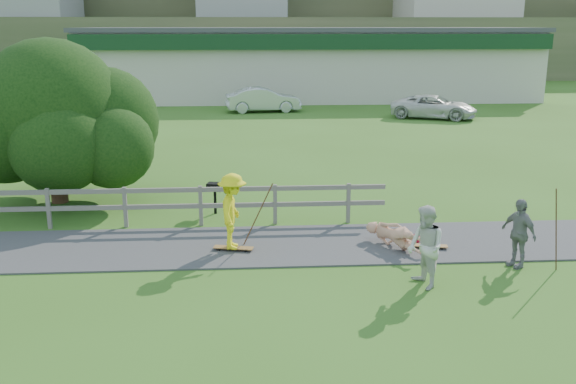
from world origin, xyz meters
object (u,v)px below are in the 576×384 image
at_px(spectator_a, 425,247).
at_px(spectator_b, 518,233).
at_px(car_silver, 263,100).
at_px(car_white, 434,107).
at_px(skater_rider, 233,215).
at_px(bbq, 215,198).
at_px(tree, 54,138).
at_px(skater_fallen, 395,236).

xyz_separation_m(spectator_a, spectator_b, (2.39, 1.01, -0.08)).
height_order(car_silver, car_white, car_silver).
height_order(skater_rider, spectator_b, skater_rider).
relative_size(spectator_b, bbq, 1.74).
relative_size(tree, bbq, 7.51).
distance_m(spectator_b, car_silver, 27.39).
bearing_deg(skater_fallen, car_silver, 65.67).
relative_size(skater_rider, tree, 0.27).
bearing_deg(car_silver, skater_rider, 170.56).
bearing_deg(spectator_a, car_silver, 171.63).
bearing_deg(bbq, spectator_b, -19.67).
distance_m(skater_rider, tree, 7.30).
distance_m(spectator_b, bbq, 8.33).
height_order(spectator_b, car_white, spectator_b).
xyz_separation_m(skater_fallen, bbq, (-4.46, 3.33, 0.12)).
bearing_deg(spectator_b, skater_fallen, -143.48).
height_order(car_white, tree, tree).
distance_m(skater_rider, car_silver, 25.62).
bearing_deg(car_silver, bbq, 168.64).
xyz_separation_m(skater_rider, spectator_b, (6.34, -1.38, -0.12)).
distance_m(spectator_b, tree, 13.31).
distance_m(tree, bbq, 5.28).
bearing_deg(skater_rider, spectator_b, -96.56).
bearing_deg(spectator_a, spectator_b, 99.62).
bearing_deg(car_silver, car_white, -116.09).
xyz_separation_m(spectator_a, car_white, (7.34, 24.41, -0.19)).
height_order(spectator_a, tree, tree).
height_order(skater_fallen, car_silver, car_silver).
xyz_separation_m(car_white, bbq, (-11.86, -18.75, -0.22)).
distance_m(spectator_b, car_white, 23.91).
relative_size(skater_fallen, spectator_b, 1.15).
height_order(spectator_b, car_silver, spectator_b).
xyz_separation_m(spectator_a, car_silver, (-2.47, 27.98, -0.10)).
relative_size(skater_fallen, tree, 0.27).
distance_m(car_silver, bbq, 22.41).
height_order(skater_fallen, car_white, car_white).
bearing_deg(car_white, spectator_a, -172.41).
relative_size(car_silver, bbq, 5.12).
bearing_deg(tree, spectator_a, -37.80).
xyz_separation_m(spectator_b, tree, (-11.71, 6.21, 1.19)).
bearing_deg(skater_fallen, spectator_b, -58.04).
bearing_deg(tree, skater_rider, -42.01).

